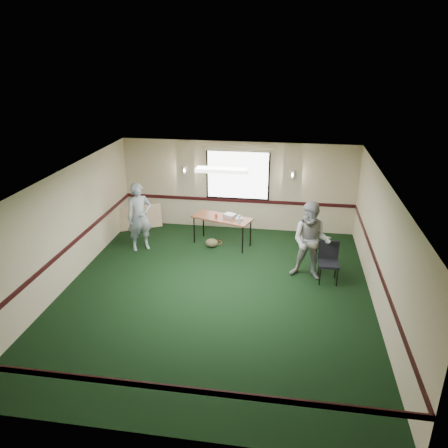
# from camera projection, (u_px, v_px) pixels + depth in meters

# --- Properties ---
(ground) EXTENTS (8.00, 8.00, 0.00)m
(ground) POSITION_uv_depth(u_px,v_px,m) (215.00, 294.00, 9.96)
(ground) COLOR black
(ground) RESTS_ON ground
(room_shell) EXTENTS (8.00, 8.02, 8.00)m
(room_shell) POSITION_uv_depth(u_px,v_px,m) (229.00, 199.00, 11.31)
(room_shell) COLOR tan
(room_shell) RESTS_ON ground
(folding_table) EXTENTS (1.78, 1.15, 0.83)m
(folding_table) POSITION_uv_depth(u_px,v_px,m) (222.00, 219.00, 12.18)
(folding_table) COLOR brown
(folding_table) RESTS_ON ground
(projector) EXTENTS (0.38, 0.36, 0.10)m
(projector) POSITION_uv_depth(u_px,v_px,m) (230.00, 216.00, 12.14)
(projector) COLOR #9B9CA3
(projector) RESTS_ON folding_table
(game_console) EXTENTS (0.22, 0.20, 0.04)m
(game_console) POSITION_uv_depth(u_px,v_px,m) (239.00, 219.00, 12.00)
(game_console) COLOR silver
(game_console) RESTS_ON folding_table
(red_cup) EXTENTS (0.07, 0.07, 0.11)m
(red_cup) POSITION_uv_depth(u_px,v_px,m) (216.00, 216.00, 12.13)
(red_cup) COLOR red
(red_cup) RESTS_ON folding_table
(water_bottle) EXTENTS (0.06, 0.06, 0.21)m
(water_bottle) POSITION_uv_depth(u_px,v_px,m) (239.00, 219.00, 11.76)
(water_bottle) COLOR #7CA0CB
(water_bottle) RESTS_ON folding_table
(duffel_bag) EXTENTS (0.38, 0.31, 0.25)m
(duffel_bag) POSITION_uv_depth(u_px,v_px,m) (212.00, 243.00, 12.25)
(duffel_bag) COLOR brown
(duffel_bag) RESTS_ON ground
(cable_coil) EXTENTS (0.40, 0.40, 0.02)m
(cable_coil) POSITION_uv_depth(u_px,v_px,m) (217.00, 242.00, 12.56)
(cable_coil) COLOR red
(cable_coil) RESTS_ON ground
(folded_table) EXTENTS (1.34, 0.86, 0.72)m
(folded_table) POSITION_uv_depth(u_px,v_px,m) (139.00, 217.00, 13.44)
(folded_table) COLOR tan
(folded_table) RESTS_ON ground
(conference_chair) EXTENTS (0.48, 0.50, 0.97)m
(conference_chair) POSITION_uv_depth(u_px,v_px,m) (329.00, 258.00, 10.37)
(conference_chair) COLOR black
(conference_chair) RESTS_ON ground
(person_left) EXTENTS (0.83, 0.77, 1.89)m
(person_left) POSITION_uv_depth(u_px,v_px,m) (139.00, 217.00, 11.85)
(person_left) COLOR #3E5888
(person_left) RESTS_ON ground
(person_right) EXTENTS (1.06, 0.90, 1.93)m
(person_right) POSITION_uv_depth(u_px,v_px,m) (311.00, 241.00, 10.32)
(person_right) COLOR #7382B4
(person_right) RESTS_ON ground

